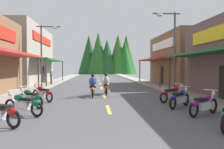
{
  "coord_description": "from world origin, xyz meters",
  "views": [
    {
      "loc": [
        -0.65,
        -2.13,
        1.98
      ],
      "look_at": [
        1.49,
        26.43,
        1.12
      ],
      "focal_mm": 37.38,
      "sensor_mm": 36.0,
      "label": 1
    }
  ],
  "objects": [
    {
      "name": "treeline_backdrop",
      "position": [
        4.39,
        69.88,
        5.95
      ],
      "size": [
        18.28,
        13.7,
        12.68
      ],
      "color": "#1F6823",
      "rests_on": "ground"
    },
    {
      "name": "motorcycle_parked_right_2",
      "position": [
        3.54,
        9.07,
        0.49
      ],
      "size": [
        1.58,
        1.58,
        1.04
      ],
      "rotation": [
        0.0,
        0.0,
        0.79
      ],
      "color": "black",
      "rests_on": "ground"
    },
    {
      "name": "sidewalk_right",
      "position": [
        5.97,
        27.82,
        0.06
      ],
      "size": [
        2.12,
        85.64,
        0.12
      ],
      "primitive_type": "cube",
      "color": "#9E9991",
      "rests_on": "ground"
    },
    {
      "name": "rider_cruising_trailing",
      "position": [
        0.19,
        15.07,
        0.66
      ],
      "size": [
        0.6,
        2.14,
        1.57
      ],
      "rotation": [
        0.0,
        0.0,
        1.57
      ],
      "color": "black",
      "rests_on": "ground"
    },
    {
      "name": "rider_cruising_lead",
      "position": [
        -0.77,
        13.9,
        0.66
      ],
      "size": [
        0.6,
        2.14,
        1.57
      ],
      "rotation": [
        0.0,
        0.0,
        1.56
      ],
      "color": "black",
      "rests_on": "ground"
    },
    {
      "name": "streetlamp_left",
      "position": [
        -4.99,
        18.82,
        3.74
      ],
      "size": [
        2.08,
        0.3,
        5.67
      ],
      "color": "#474C51",
      "rests_on": "ground"
    },
    {
      "name": "ground",
      "position": [
        0.0,
        27.82,
        -0.05
      ],
      "size": [
        9.83,
        85.64,
        0.1
      ],
      "primitive_type": "cube",
      "color": "#4C4C4F"
    },
    {
      "name": "motorcycle_parked_left_3",
      "position": [
        -3.71,
        11.81,
        0.49
      ],
      "size": [
        1.54,
        1.62,
        1.04
      ],
      "rotation": [
        0.0,
        0.0,
        2.33
      ],
      "color": "black",
      "rests_on": "ground"
    },
    {
      "name": "motorcycle_parked_left_2",
      "position": [
        -3.84,
        9.67,
        0.49
      ],
      "size": [
        1.63,
        1.53,
        1.04
      ],
      "rotation": [
        0.0,
        0.0,
        2.39
      ],
      "color": "black",
      "rests_on": "ground"
    },
    {
      "name": "pedestrian_browsing",
      "position": [
        -6.59,
        26.74,
        0.93
      ],
      "size": [
        0.37,
        0.54,
        1.61
      ],
      "rotation": [
        0.0,
        0.0,
        2.77
      ],
      "color": "#726659",
      "rests_on": "ground"
    },
    {
      "name": "pedestrian_by_shop",
      "position": [
        -5.5,
        24.36,
        1.03
      ],
      "size": [
        0.35,
        0.55,
        1.77
      ],
      "rotation": [
        0.0,
        0.0,
        2.88
      ],
      "color": "maroon",
      "rests_on": "ground"
    },
    {
      "name": "motorcycle_parked_right_1",
      "position": [
        3.85,
        7.15,
        0.49
      ],
      "size": [
        1.82,
        1.3,
        1.04
      ],
      "rotation": [
        0.0,
        0.0,
        0.6
      ],
      "color": "black",
      "rests_on": "ground"
    },
    {
      "name": "sidewalk_left",
      "position": [
        -5.97,
        27.82,
        0.06
      ],
      "size": [
        2.12,
        85.64,
        0.12
      ],
      "primitive_type": "cube",
      "color": "#9E9991",
      "rests_on": "ground"
    },
    {
      "name": "streetlamp_right",
      "position": [
        5.0,
        14.88,
        3.97
      ],
      "size": [
        2.08,
        0.3,
        6.08
      ],
      "color": "#474C51",
      "rests_on": "ground"
    },
    {
      "name": "motorcycle_parked_right_3",
      "position": [
        3.82,
        10.93,
        0.49
      ],
      "size": [
        1.88,
        1.19,
        1.04
      ],
      "rotation": [
        0.0,
        0.0,
        0.54
      ],
      "color": "black",
      "rests_on": "ground"
    },
    {
      "name": "storefront_right_far",
      "position": [
        10.23,
        23.99,
        2.89
      ],
      "size": [
        8.26,
        11.27,
        5.78
      ],
      "color": "brown",
      "rests_on": "ground"
    },
    {
      "name": "motorcycle_parked_left_1",
      "position": [
        -3.58,
        7.69,
        0.49
      ],
      "size": [
        1.9,
        1.17,
        1.04
      ],
      "rotation": [
        0.0,
        0.0,
        2.61
      ],
      "color": "black",
      "rests_on": "ground"
    },
    {
      "name": "centerline_dashes",
      "position": [
        0.0,
        32.28,
        0.01
      ],
      "size": [
        0.16,
        62.49,
        0.01
      ],
      "color": "#E0C64C",
      "rests_on": "ground"
    },
    {
      "name": "storefront_left_far",
      "position": [
        -11.01,
        27.33,
        3.46
      ],
      "size": [
        9.81,
        13.61,
        6.92
      ],
      "color": "gray",
      "rests_on": "ground"
    }
  ]
}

